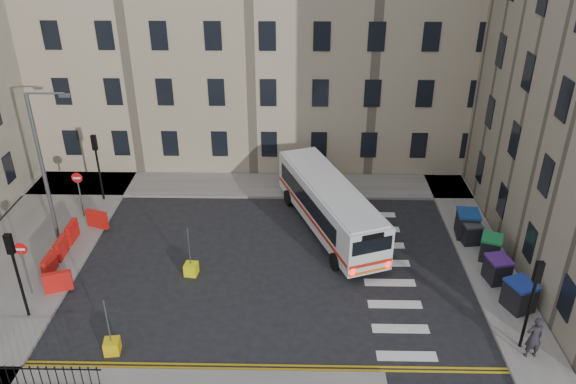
{
  "coord_description": "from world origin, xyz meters",
  "views": [
    {
      "loc": [
        -0.4,
        -22.75,
        16.2
      ],
      "look_at": [
        -0.89,
        2.22,
        3.0
      ],
      "focal_mm": 35.0,
      "sensor_mm": 36.0,
      "label": 1
    }
  ],
  "objects_px": {
    "bus": "(329,204)",
    "streetlamp": "(43,168)",
    "wheelie_bin_d": "(470,232)",
    "bollard_chevron": "(112,346)",
    "wheelie_bin_c": "(491,248)",
    "pedestrian": "(534,337)",
    "wheelie_bin_a": "(519,295)",
    "bollard_yellow": "(191,269)",
    "wheelie_bin_e": "(467,224)",
    "wheelie_bin_b": "(497,269)"
  },
  "relations": [
    {
      "from": "wheelie_bin_d",
      "to": "bollard_chevron",
      "type": "distance_m",
      "value": 18.31
    },
    {
      "from": "wheelie_bin_a",
      "to": "wheelie_bin_b",
      "type": "height_order",
      "value": "wheelie_bin_a"
    },
    {
      "from": "bollard_chevron",
      "to": "bollard_yellow",
      "type": "bearing_deg",
      "value": 66.95
    },
    {
      "from": "streetlamp",
      "to": "pedestrian",
      "type": "xyz_separation_m",
      "value": [
        21.8,
        -8.02,
        -3.24
      ]
    },
    {
      "from": "wheelie_bin_a",
      "to": "bollard_chevron",
      "type": "relative_size",
      "value": 2.55
    },
    {
      "from": "wheelie_bin_c",
      "to": "pedestrian",
      "type": "xyz_separation_m",
      "value": [
        -0.39,
        -6.75,
        0.32
      ]
    },
    {
      "from": "wheelie_bin_e",
      "to": "pedestrian",
      "type": "distance_m",
      "value": 8.88
    },
    {
      "from": "wheelie_bin_a",
      "to": "wheelie_bin_d",
      "type": "relative_size",
      "value": 1.34
    },
    {
      "from": "wheelie_bin_c",
      "to": "wheelie_bin_d",
      "type": "xyz_separation_m",
      "value": [
        -0.59,
        1.51,
        -0.05
      ]
    },
    {
      "from": "bus",
      "to": "wheelie_bin_e",
      "type": "relative_size",
      "value": 7.22
    },
    {
      "from": "wheelie_bin_a",
      "to": "wheelie_bin_c",
      "type": "height_order",
      "value": "wheelie_bin_a"
    },
    {
      "from": "pedestrian",
      "to": "bollard_yellow",
      "type": "relative_size",
      "value": 3.15
    },
    {
      "from": "bus",
      "to": "bollard_yellow",
      "type": "bearing_deg",
      "value": -168.22
    },
    {
      "from": "bus",
      "to": "wheelie_bin_b",
      "type": "bearing_deg",
      "value": -51.42
    },
    {
      "from": "wheelie_bin_c",
      "to": "wheelie_bin_b",
      "type": "bearing_deg",
      "value": -75.06
    },
    {
      "from": "bus",
      "to": "wheelie_bin_c",
      "type": "xyz_separation_m",
      "value": [
        7.91,
        -2.81,
        -0.81
      ]
    },
    {
      "from": "wheelie_bin_b",
      "to": "pedestrian",
      "type": "height_order",
      "value": "pedestrian"
    },
    {
      "from": "bus",
      "to": "streetlamp",
      "type": "bearing_deg",
      "value": 165.87
    },
    {
      "from": "bus",
      "to": "wheelie_bin_d",
      "type": "height_order",
      "value": "bus"
    },
    {
      "from": "pedestrian",
      "to": "wheelie_bin_c",
      "type": "bearing_deg",
      "value": -99.98
    },
    {
      "from": "bollard_chevron",
      "to": "wheelie_bin_b",
      "type": "bearing_deg",
      "value": 16.37
    },
    {
      "from": "wheelie_bin_e",
      "to": "wheelie_bin_b",
      "type": "bearing_deg",
      "value": -78.55
    },
    {
      "from": "wheelie_bin_c",
      "to": "bollard_yellow",
      "type": "distance_m",
      "value": 14.77
    },
    {
      "from": "bus",
      "to": "wheelie_bin_a",
      "type": "distance_m",
      "value": 10.42
    },
    {
      "from": "wheelie_bin_d",
      "to": "bus",
      "type": "bearing_deg",
      "value": 162.49
    },
    {
      "from": "bollard_yellow",
      "to": "bollard_chevron",
      "type": "bearing_deg",
      "value": -113.05
    },
    {
      "from": "wheelie_bin_c",
      "to": "wheelie_bin_d",
      "type": "distance_m",
      "value": 1.62
    },
    {
      "from": "wheelie_bin_e",
      "to": "bollard_chevron",
      "type": "bearing_deg",
      "value": -145.65
    },
    {
      "from": "bollard_chevron",
      "to": "pedestrian",
      "type": "bearing_deg",
      "value": -0.07
    },
    {
      "from": "bus",
      "to": "pedestrian",
      "type": "bearing_deg",
      "value": -72.12
    },
    {
      "from": "wheelie_bin_d",
      "to": "bollard_chevron",
      "type": "height_order",
      "value": "wheelie_bin_d"
    },
    {
      "from": "bollard_yellow",
      "to": "pedestrian",
      "type": "bearing_deg",
      "value": -20.37
    },
    {
      "from": "bus",
      "to": "wheelie_bin_d",
      "type": "distance_m",
      "value": 7.48
    },
    {
      "from": "wheelie_bin_d",
      "to": "pedestrian",
      "type": "xyz_separation_m",
      "value": [
        0.2,
        -8.26,
        0.37
      ]
    },
    {
      "from": "bus",
      "to": "bollard_yellow",
      "type": "distance_m",
      "value": 8.11
    },
    {
      "from": "wheelie_bin_c",
      "to": "pedestrian",
      "type": "bearing_deg",
      "value": -71.07
    },
    {
      "from": "bollard_chevron",
      "to": "bus",
      "type": "bearing_deg",
      "value": 46.56
    },
    {
      "from": "wheelie_bin_b",
      "to": "wheelie_bin_d",
      "type": "bearing_deg",
      "value": 84.83
    },
    {
      "from": "wheelie_bin_d",
      "to": "bollard_yellow",
      "type": "distance_m",
      "value": 14.41
    },
    {
      "from": "wheelie_bin_a",
      "to": "streetlamp",
      "type": "bearing_deg",
      "value": 144.95
    },
    {
      "from": "wheelie_bin_a",
      "to": "bollard_yellow",
      "type": "height_order",
      "value": "wheelie_bin_a"
    },
    {
      "from": "wheelie_bin_c",
      "to": "wheelie_bin_e",
      "type": "bearing_deg",
      "value": 128.5
    },
    {
      "from": "wheelie_bin_b",
      "to": "wheelie_bin_c",
      "type": "bearing_deg",
      "value": 71.38
    },
    {
      "from": "wheelie_bin_c",
      "to": "wheelie_bin_a",
      "type": "bearing_deg",
      "value": -66.31
    },
    {
      "from": "bollard_yellow",
      "to": "wheelie_bin_d",
      "type": "bearing_deg",
      "value": 11.81
    },
    {
      "from": "pedestrian",
      "to": "bollard_yellow",
      "type": "bearing_deg",
      "value": -27.03
    },
    {
      "from": "wheelie_bin_b",
      "to": "pedestrian",
      "type": "relative_size",
      "value": 0.68
    },
    {
      "from": "wheelie_bin_a",
      "to": "wheelie_bin_b",
      "type": "relative_size",
      "value": 1.18
    },
    {
      "from": "bus",
      "to": "wheelie_bin_a",
      "type": "bearing_deg",
      "value": -59.93
    },
    {
      "from": "bus",
      "to": "wheelie_bin_b",
      "type": "height_order",
      "value": "bus"
    }
  ]
}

